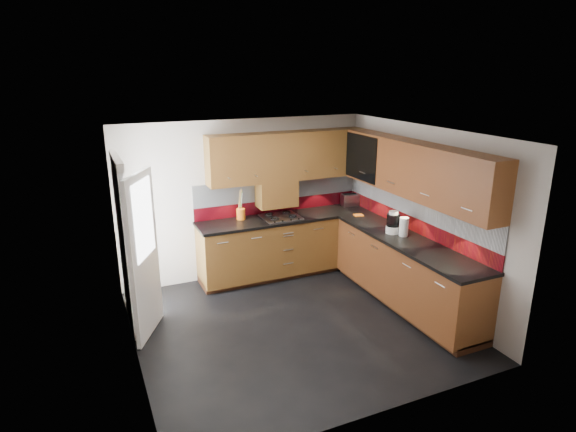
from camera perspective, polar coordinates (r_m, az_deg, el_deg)
name	(u,v)px	position (r m, az deg, el deg)	size (l,w,h in m)	color
room	(295,211)	(5.63, 0.79, 0.60)	(4.00, 3.80, 2.64)	black
base_cabinets	(340,260)	(7.05, 6.22, -5.15)	(2.70, 3.20, 0.95)	brown
countertop	(341,229)	(6.87, 6.31, -1.49)	(2.72, 3.22, 0.04)	black
backsplash	(347,203)	(7.08, 7.04, 1.50)	(2.70, 3.20, 0.54)	maroon
upper_cabinets	(351,163)	(6.79, 7.53, 6.27)	(2.50, 3.20, 0.72)	brown
extractor_hood	(276,193)	(7.31, -1.37, 2.70)	(0.60, 0.33, 0.40)	brown
glass_cabinet	(369,155)	(7.27, 9.63, 7.12)	(0.32, 0.80, 0.66)	black
back_door	(133,249)	(6.04, -17.92, -3.78)	(0.42, 1.19, 2.04)	white
gas_hob	(281,217)	(7.25, -0.85, -0.09)	(0.56, 0.49, 0.04)	silver
utensil_pot	(241,213)	(7.18, -5.62, 0.39)	(0.13, 0.13, 0.47)	orange
toaster	(350,200)	(7.94, 7.35, 1.91)	(0.29, 0.20, 0.20)	silver
food_processor	(393,223)	(6.69, 12.34, -0.84)	(0.19, 0.19, 0.31)	white
paper_towel	(404,227)	(6.62, 13.57, -1.25)	(0.12, 0.12, 0.26)	white
orange_cloth	(359,215)	(7.43, 8.36, 0.09)	(0.14, 0.12, 0.02)	orange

